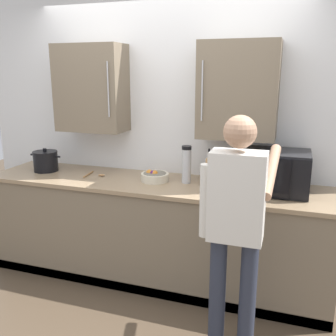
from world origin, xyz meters
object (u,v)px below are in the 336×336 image
Objects in this scene: microwave_oven at (274,172)px; person_figure at (236,220)px; knife_block at (214,171)px; stock_pot at (46,161)px; wooden_spoon at (95,175)px; fruit_bowl at (154,176)px; thermos_flask at (186,164)px.

person_figure is (-0.18, -0.81, -0.12)m from microwave_oven.
knife_block is at bearing 178.19° from microwave_oven.
wooden_spoon is (0.54, -0.00, -0.09)m from stock_pot.
fruit_bowl is 0.31m from thermos_flask.
microwave_oven is 1.56× the size of knife_block.
knife_block is 1.66m from stock_pot.
person_figure is (0.32, -0.82, -0.08)m from knife_block.
microwave_oven is at bearing -1.76° from thermos_flask.
wooden_spoon is 0.89m from thermos_flask.
wooden_spoon is (-0.59, -0.01, -0.03)m from fruit_bowl.
stock_pot reaches higher than wooden_spoon.
fruit_bowl is 0.75× the size of thermos_flask.
person_figure is at bearing -28.56° from wooden_spoon.
microwave_oven reaches higher than wooden_spoon.
microwave_oven is at bearing 0.90° from wooden_spoon.
knife_block is 0.20× the size of person_figure.
fruit_bowl is at bearing 136.74° from person_figure.
microwave_oven is 0.31× the size of person_figure.
microwave_oven is at bearing 0.61° from stock_pot.
microwave_oven is 0.83m from person_figure.
microwave_oven is 1.03m from fruit_bowl.
wooden_spoon is at bearing -178.65° from fruit_bowl.
person_figure is at bearing -102.39° from microwave_oven.
wooden_spoon is at bearing -176.86° from thermos_flask.
knife_block is 0.97× the size of stock_pot.
stock_pot is (-1.66, -0.04, -0.03)m from knife_block.
person_figure reaches higher than thermos_flask.
stock_pot is 2.13m from person_figure.
microwave_oven reaches higher than fruit_bowl.
thermos_flask is (1.42, 0.05, 0.07)m from stock_pot.
knife_block is at bearing 1.33° from stock_pot.
knife_block is 0.53m from fruit_bowl.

